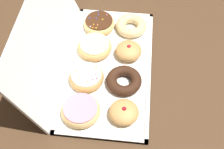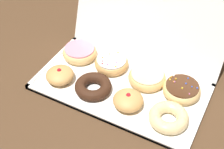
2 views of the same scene
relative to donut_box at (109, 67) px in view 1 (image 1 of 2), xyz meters
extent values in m
plane|color=#4C331E|center=(0.00, 0.00, -0.01)|extent=(3.00, 3.00, 0.00)
cube|color=white|center=(0.00, 0.00, 0.00)|extent=(0.52, 0.28, 0.01)
cube|color=white|center=(0.00, -0.13, 0.00)|extent=(0.52, 0.01, 0.01)
cube|color=white|center=(0.00, 0.13, 0.00)|extent=(0.52, 0.01, 0.01)
cube|color=white|center=(-0.25, 0.00, 0.00)|extent=(0.01, 0.28, 0.01)
cube|color=white|center=(0.25, 0.00, 0.00)|extent=(0.01, 0.28, 0.01)
cube|color=white|center=(0.00, 0.19, 0.12)|extent=(0.52, 0.10, 0.25)
ellipsoid|color=tan|center=(-0.18, -0.06, 0.03)|extent=(0.09, 0.09, 0.04)
sphere|color=#B21923|center=(-0.18, -0.06, 0.05)|extent=(0.01, 0.01, 0.01)
torus|color=#381E11|center=(-0.07, -0.06, 0.02)|extent=(0.11, 0.11, 0.03)
ellipsoid|color=tan|center=(0.05, -0.06, 0.03)|extent=(0.09, 0.09, 0.05)
sphere|color=#B21923|center=(0.05, -0.06, 0.05)|extent=(0.01, 0.01, 0.01)
torus|color=#EACC8C|center=(0.18, -0.06, 0.02)|extent=(0.11, 0.11, 0.03)
sphere|color=#EACC8C|center=(0.22, -0.06, 0.03)|extent=(0.02, 0.02, 0.02)
sphere|color=#EACC8C|center=(0.21, -0.03, 0.03)|extent=(0.02, 0.02, 0.02)
sphere|color=#EACC8C|center=(0.18, -0.02, 0.03)|extent=(0.02, 0.02, 0.02)
sphere|color=#EACC8C|center=(0.15, -0.03, 0.03)|extent=(0.02, 0.02, 0.02)
sphere|color=#EACC8C|center=(0.14, -0.06, 0.03)|extent=(0.02, 0.02, 0.02)
sphere|color=#EACC8C|center=(0.15, -0.09, 0.03)|extent=(0.02, 0.02, 0.02)
sphere|color=#EACC8C|center=(0.18, -0.10, 0.03)|extent=(0.02, 0.02, 0.02)
sphere|color=#EACC8C|center=(0.21, -0.09, 0.03)|extent=(0.02, 0.02, 0.02)
torus|color=#E5B770|center=(-0.19, 0.06, 0.02)|extent=(0.12, 0.12, 0.04)
cylinder|color=pink|center=(-0.19, 0.06, 0.04)|extent=(0.10, 0.10, 0.01)
torus|color=tan|center=(-0.07, 0.06, 0.02)|extent=(0.11, 0.11, 0.03)
cylinder|color=white|center=(-0.07, 0.06, 0.04)|extent=(0.10, 0.10, 0.01)
sphere|color=white|center=(-0.07, 0.11, 0.04)|extent=(0.01, 0.01, 0.01)
sphere|color=orange|center=(-0.08, 0.08, 0.04)|extent=(0.00, 0.00, 0.00)
sphere|color=yellow|center=(-0.06, 0.10, 0.04)|extent=(0.01, 0.01, 0.01)
sphere|color=red|center=(-0.08, 0.03, 0.04)|extent=(0.01, 0.01, 0.01)
sphere|color=orange|center=(-0.09, 0.06, 0.04)|extent=(0.00, 0.00, 0.00)
sphere|color=pink|center=(-0.04, 0.06, 0.04)|extent=(0.01, 0.01, 0.01)
sphere|color=red|center=(-0.09, 0.04, 0.04)|extent=(0.00, 0.00, 0.00)
sphere|color=yellow|center=(-0.04, 0.04, 0.04)|extent=(0.01, 0.01, 0.01)
sphere|color=pink|center=(-0.06, 0.03, 0.04)|extent=(0.01, 0.01, 0.01)
torus|color=tan|center=(0.06, 0.06, 0.02)|extent=(0.12, 0.12, 0.03)
cylinder|color=beige|center=(0.06, 0.06, 0.04)|extent=(0.10, 0.10, 0.01)
torus|color=#E5B770|center=(0.18, 0.06, 0.02)|extent=(0.11, 0.11, 0.03)
cylinder|color=#472816|center=(0.18, 0.06, 0.04)|extent=(0.10, 0.10, 0.01)
sphere|color=orange|center=(0.15, 0.07, 0.04)|extent=(0.01, 0.01, 0.01)
sphere|color=green|center=(0.15, 0.07, 0.04)|extent=(0.00, 0.00, 0.00)
sphere|color=blue|center=(0.22, 0.06, 0.04)|extent=(0.01, 0.01, 0.01)
sphere|color=blue|center=(0.18, 0.07, 0.04)|extent=(0.01, 0.01, 0.01)
sphere|color=yellow|center=(0.18, 0.04, 0.04)|extent=(0.01, 0.01, 0.01)
sphere|color=blue|center=(0.18, 0.09, 0.04)|extent=(0.00, 0.00, 0.00)
sphere|color=pink|center=(0.21, 0.03, 0.04)|extent=(0.00, 0.00, 0.00)
sphere|color=white|center=(0.14, 0.08, 0.04)|extent=(0.01, 0.01, 0.01)
sphere|color=blue|center=(0.20, 0.06, 0.04)|extent=(0.00, 0.00, 0.00)
sphere|color=orange|center=(0.13, 0.07, 0.04)|extent=(0.01, 0.01, 0.01)
sphere|color=pink|center=(0.15, 0.06, 0.04)|extent=(0.00, 0.00, 0.00)
sphere|color=yellow|center=(0.13, 0.06, 0.04)|extent=(0.01, 0.01, 0.01)
sphere|color=orange|center=(0.15, 0.06, 0.04)|extent=(0.00, 0.00, 0.00)
camera|label=1|loc=(-0.58, -0.07, 0.78)|focal=46.62mm
camera|label=2|loc=(0.30, -0.63, 0.71)|focal=51.17mm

